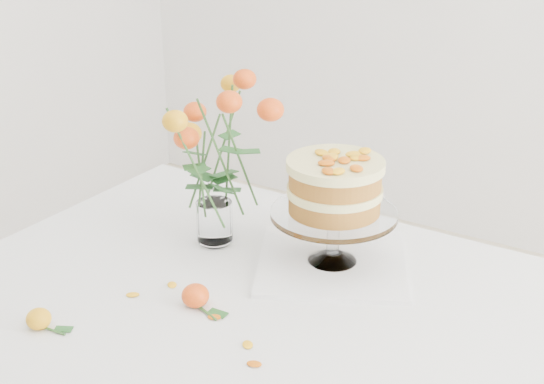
% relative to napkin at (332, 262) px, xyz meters
% --- Properties ---
extents(table, '(1.43, 0.93, 0.76)m').
position_rel_napkin_xyz_m(table, '(0.03, -0.20, -0.09)').
color(table, tan).
rests_on(table, ground).
extents(napkin, '(0.41, 0.41, 0.01)m').
position_rel_napkin_xyz_m(napkin, '(0.00, 0.00, 0.00)').
color(napkin, white).
rests_on(napkin, table).
extents(cake_stand, '(0.26, 0.26, 0.23)m').
position_rel_napkin_xyz_m(cake_stand, '(0.00, 0.00, 0.16)').
color(cake_stand, white).
rests_on(cake_stand, napkin).
extents(rose_vase, '(0.30, 0.30, 0.39)m').
position_rel_napkin_xyz_m(rose_vase, '(-0.26, -0.05, 0.22)').
color(rose_vase, white).
rests_on(rose_vase, table).
extents(loose_rose_near, '(0.08, 0.05, 0.04)m').
position_rel_napkin_xyz_m(loose_rose_near, '(-0.33, -0.49, 0.01)').
color(loose_rose_near, orange).
rests_on(loose_rose_near, table).
extents(loose_rose_far, '(0.09, 0.05, 0.04)m').
position_rel_napkin_xyz_m(loose_rose_far, '(-0.14, -0.28, 0.02)').
color(loose_rose_far, '#C54609').
rests_on(loose_rose_far, table).
extents(stray_petal_a, '(0.03, 0.02, 0.00)m').
position_rel_napkin_xyz_m(stray_petal_a, '(-0.09, -0.30, -0.00)').
color(stray_petal_a, '#F4A70F').
rests_on(stray_petal_a, table).
extents(stray_petal_b, '(0.03, 0.02, 0.00)m').
position_rel_napkin_xyz_m(stray_petal_b, '(0.01, -0.34, -0.00)').
color(stray_petal_b, '#F4A70F').
rests_on(stray_petal_b, table).
extents(stray_petal_c, '(0.03, 0.02, 0.00)m').
position_rel_napkin_xyz_m(stray_petal_c, '(0.05, -0.38, -0.00)').
color(stray_petal_c, '#F4A70F').
rests_on(stray_petal_c, table).
extents(stray_petal_d, '(0.03, 0.02, 0.00)m').
position_rel_napkin_xyz_m(stray_petal_d, '(-0.23, -0.25, -0.00)').
color(stray_petal_d, '#F4A70F').
rests_on(stray_petal_d, table).
extents(stray_petal_e, '(0.03, 0.02, 0.00)m').
position_rel_napkin_xyz_m(stray_petal_e, '(-0.27, -0.32, -0.00)').
color(stray_petal_e, '#F4A70F').
rests_on(stray_petal_e, table).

